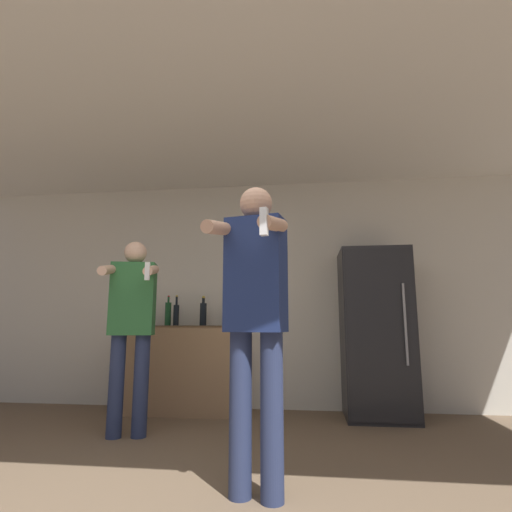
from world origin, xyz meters
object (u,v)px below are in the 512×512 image
at_px(refrigerator, 376,332).
at_px(bottle_amber_bourbon, 176,314).
at_px(bottle_clear_vodka, 229,312).
at_px(person_man_side, 132,319).
at_px(bottle_short_whiskey, 203,313).
at_px(person_woman_foreground, 256,310).
at_px(bottle_red_label, 168,313).
at_px(bottle_brown_liquor, 146,314).

height_order(refrigerator, bottle_amber_bourbon, refrigerator).
bearing_deg(bottle_clear_vodka, bottle_amber_bourbon, 180.00).
distance_m(refrigerator, person_man_side, 2.36).
relative_size(bottle_short_whiskey, bottle_amber_bourbon, 0.97).
distance_m(person_woman_foreground, person_man_side, 1.58).
xyz_separation_m(refrigerator, bottle_red_label, (-2.22, 0.11, 0.20)).
relative_size(bottle_short_whiskey, bottle_brown_liquor, 1.08).
relative_size(bottle_amber_bourbon, person_man_side, 0.21).
bearing_deg(refrigerator, bottle_short_whiskey, 176.68).
bearing_deg(bottle_brown_liquor, person_woman_foreground, -54.15).
distance_m(refrigerator, bottle_red_label, 2.23).
xyz_separation_m(bottle_brown_liquor, person_woman_foreground, (1.49, -2.07, -0.03)).
relative_size(bottle_red_label, person_man_side, 0.20).
bearing_deg(refrigerator, bottle_clear_vodka, 176.05).
distance_m(bottle_brown_liquor, person_woman_foreground, 2.55).
distance_m(bottle_red_label, bottle_amber_bourbon, 0.09).
relative_size(bottle_brown_liquor, person_woman_foreground, 0.18).
height_order(bottle_clear_vodka, person_man_side, person_man_side).
xyz_separation_m(refrigerator, bottle_short_whiskey, (-1.82, 0.11, 0.20)).
relative_size(bottle_brown_liquor, bottle_amber_bourbon, 0.90).
bearing_deg(bottle_red_label, refrigerator, -2.72).
relative_size(refrigerator, person_woman_foreground, 0.97).
bearing_deg(person_man_side, person_woman_foreground, -40.80).
bearing_deg(bottle_amber_bourbon, bottle_brown_liquor, -180.00).
distance_m(bottle_red_label, person_man_side, 1.04).
bearing_deg(person_woman_foreground, bottle_brown_liquor, 125.85).
height_order(bottle_short_whiskey, bottle_clear_vodka, bottle_clear_vodka).
height_order(person_woman_foreground, person_man_side, person_woman_foreground).
distance_m(bottle_short_whiskey, person_woman_foreground, 2.23).
distance_m(bottle_red_label, person_woman_foreground, 2.41).
height_order(bottle_short_whiskey, bottle_amber_bourbon, bottle_amber_bourbon).
xyz_separation_m(bottle_red_label, bottle_amber_bourbon, (0.09, 0.00, -0.01)).
distance_m(bottle_brown_liquor, bottle_amber_bourbon, 0.34).
height_order(refrigerator, bottle_clear_vodka, refrigerator).
xyz_separation_m(bottle_amber_bourbon, bottle_clear_vodka, (0.60, 0.00, 0.02)).
bearing_deg(bottle_clear_vodka, bottle_red_label, 180.00).
height_order(refrigerator, bottle_short_whiskey, refrigerator).
relative_size(bottle_brown_liquor, person_man_side, 0.18).
bearing_deg(bottle_amber_bourbon, person_man_side, -92.43).
distance_m(refrigerator, bottle_clear_vodka, 1.54).
xyz_separation_m(refrigerator, bottle_amber_bourbon, (-2.12, 0.11, 0.19)).
bearing_deg(bottle_amber_bourbon, bottle_red_label, 180.00).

